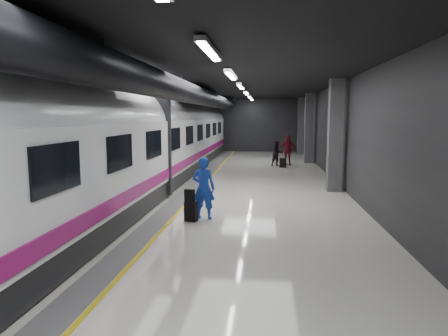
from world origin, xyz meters
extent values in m
plane|color=silver|center=(0.00, 0.00, 0.00)|extent=(40.00, 40.00, 0.00)
cube|color=black|center=(0.00, 0.00, 4.50)|extent=(10.00, 40.00, 0.02)
cube|color=#28282B|center=(0.00, 20.00, 2.25)|extent=(10.00, 0.02, 4.50)
cube|color=#28282B|center=(-5.00, 0.00, 2.25)|extent=(0.02, 40.00, 4.50)
cube|color=#28282B|center=(5.00, 0.00, 2.25)|extent=(0.02, 40.00, 4.50)
cube|color=slate|center=(-1.35, 0.00, 0.01)|extent=(0.65, 39.80, 0.01)
cube|color=yellow|center=(-0.95, 0.00, 0.01)|extent=(0.10, 39.80, 0.01)
cylinder|color=black|center=(-1.30, 0.00, 3.95)|extent=(0.80, 38.00, 0.80)
cube|color=silver|center=(0.60, -6.00, 4.40)|extent=(0.22, 2.60, 0.10)
cube|color=silver|center=(0.60, -1.00, 4.40)|extent=(0.22, 2.60, 0.10)
cube|color=silver|center=(0.60, 4.00, 4.40)|extent=(0.22, 2.60, 0.10)
cube|color=silver|center=(0.60, 9.00, 4.40)|extent=(0.22, 2.60, 0.10)
cube|color=silver|center=(0.60, 14.00, 4.40)|extent=(0.22, 2.60, 0.10)
cube|color=silver|center=(0.60, 18.00, 4.40)|extent=(0.22, 2.60, 0.10)
cube|color=#515154|center=(4.55, 2.00, 2.25)|extent=(0.55, 0.55, 4.50)
cube|color=#515154|center=(4.55, 12.00, 2.25)|extent=(0.55, 0.55, 4.50)
cube|color=#515154|center=(4.55, 18.00, 2.25)|extent=(0.55, 0.55, 4.50)
cube|color=black|center=(-3.25, 0.00, 0.35)|extent=(2.80, 38.00, 0.60)
cube|color=white|center=(-3.25, 0.00, 1.75)|extent=(2.90, 38.00, 2.20)
cylinder|color=white|center=(-3.25, 0.00, 2.70)|extent=(2.80, 38.00, 2.80)
cube|color=#8E0C5F|center=(-1.78, 0.00, 0.95)|extent=(0.04, 38.00, 0.35)
cube|color=black|center=(-3.25, 0.00, 2.00)|extent=(3.05, 0.25, 3.80)
cube|color=black|center=(-1.78, -8.00, 2.15)|extent=(0.05, 1.60, 0.85)
cube|color=black|center=(-1.78, -5.00, 2.15)|extent=(0.05, 1.60, 0.85)
cube|color=black|center=(-1.78, -2.00, 2.15)|extent=(0.05, 1.60, 0.85)
cube|color=black|center=(-1.78, 1.00, 2.15)|extent=(0.05, 1.60, 0.85)
cube|color=black|center=(-1.78, 4.00, 2.15)|extent=(0.05, 1.60, 0.85)
cube|color=black|center=(-1.78, 7.00, 2.15)|extent=(0.05, 1.60, 0.85)
cube|color=black|center=(-1.78, 10.00, 2.15)|extent=(0.05, 1.60, 0.85)
cube|color=black|center=(-1.78, 13.00, 2.15)|extent=(0.05, 1.60, 0.85)
cube|color=black|center=(-1.78, 16.00, 2.15)|extent=(0.05, 1.60, 0.85)
imported|color=blue|center=(-0.03, -2.97, 0.93)|extent=(0.72, 0.51, 1.85)
cube|color=black|center=(-0.35, -3.30, 0.29)|extent=(0.39, 0.29, 0.57)
cube|color=black|center=(-0.38, -3.33, 0.76)|extent=(0.30, 0.20, 0.37)
imported|color=black|center=(2.47, 9.95, 0.78)|extent=(0.95, 0.87, 1.56)
imported|color=maroon|center=(3.12, 10.59, 0.94)|extent=(1.16, 0.62, 1.88)
cube|color=black|center=(2.79, 9.33, 0.28)|extent=(0.41, 0.30, 0.56)
camera|label=1|loc=(1.79, -14.45, 3.03)|focal=32.00mm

